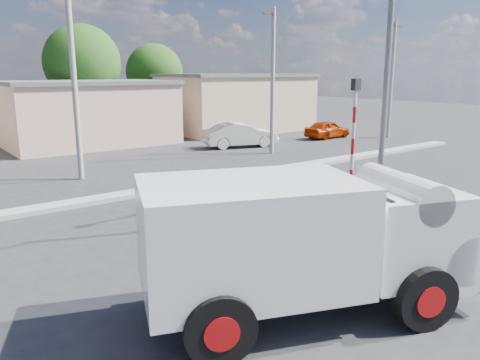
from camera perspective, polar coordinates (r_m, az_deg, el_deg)
ground_plane at (r=12.59m, az=9.03°, el=-8.35°), size 120.00×120.00×0.00m
median at (r=18.71m, az=-8.94°, el=-0.98°), size 40.00×0.80×0.16m
truck at (r=8.99m, az=9.03°, el=-7.07°), size 6.89×4.54×2.68m
bicycle at (r=13.64m, az=-1.46°, el=-4.32°), size 1.97×1.20×0.98m
cyclist at (r=13.56m, az=-1.47°, el=-3.14°), size 0.54×0.66×1.56m
car_cream at (r=29.16m, az=0.04°, el=5.52°), size 4.85×2.85×1.51m
car_red at (r=33.78m, az=10.61°, el=6.10°), size 3.71×1.60×1.25m
traffic_pole at (r=15.27m, az=13.64°, el=5.28°), size 0.28×0.18×4.36m
streetlight at (r=15.71m, az=17.22°, el=13.95°), size 2.34×0.22×9.00m
building_row at (r=31.62m, az=-19.66°, el=7.87°), size 37.80×7.30×4.44m
utility_poles at (r=23.25m, az=-6.95°, el=11.72°), size 35.40×0.24×8.00m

